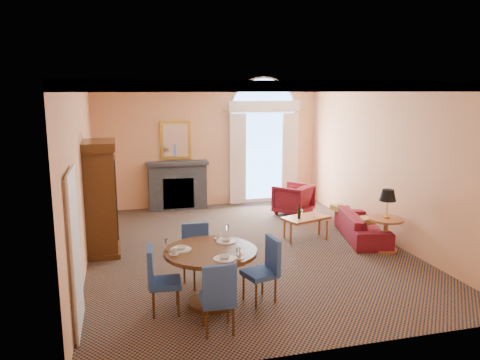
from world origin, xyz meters
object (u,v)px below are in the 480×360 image
object	(u,v)px
side_table	(387,214)
coffee_table	(306,219)
armoire	(101,199)
sofa	(362,226)
armchair	(293,199)
dining_table	(211,265)

from	to	relation	value
side_table	coffee_table	bearing A→B (deg)	139.01
armoire	sofa	size ratio (longest dim) A/B	1.13
armchair	sofa	bearing A→B (deg)	67.19
sofa	armchair	world-z (taller)	armchair
dining_table	armchair	world-z (taller)	dining_table
armoire	armchair	size ratio (longest dim) A/B	2.56
armoire	sofa	distance (m)	5.35
dining_table	coffee_table	world-z (taller)	dining_table
dining_table	sofa	bearing A→B (deg)	31.37
sofa	dining_table	bearing A→B (deg)	134.50
armoire	coffee_table	world-z (taller)	armoire
armoire	sofa	bearing A→B (deg)	-5.79
dining_table	armchair	distance (m)	5.37
coffee_table	armchair	bearing A→B (deg)	57.78
dining_table	armchair	bearing A→B (deg)	56.12
sofa	armchair	bearing A→B (deg)	30.81
sofa	coffee_table	distance (m)	1.22
sofa	armchair	size ratio (longest dim) A/B	2.25
coffee_table	side_table	bearing A→B (deg)	-59.47
armoire	dining_table	xyz separation A→B (m)	(1.58, -2.79, -0.43)
dining_table	side_table	distance (m)	4.01
sofa	side_table	bearing A→B (deg)	-163.35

